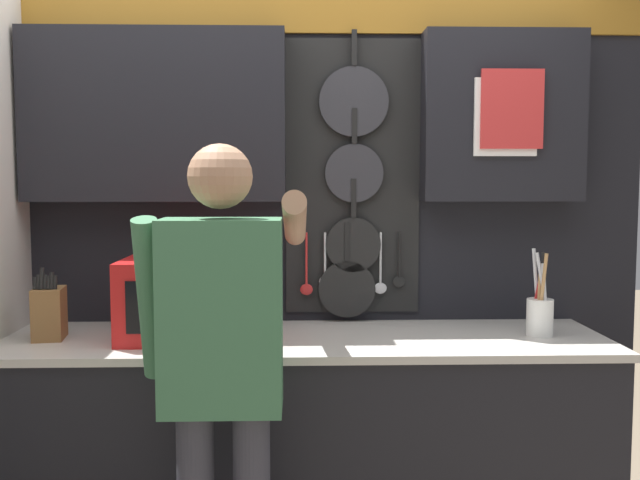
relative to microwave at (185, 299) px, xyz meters
name	(u,v)px	position (x,y,z in m)	size (l,w,h in m)	color
base_cabinet_counter	(306,451)	(0.47, 0.01, -0.62)	(2.36, 0.67, 0.93)	black
back_wall_unit	(301,199)	(0.45, 0.31, 0.38)	(2.93, 0.23, 2.34)	black
microwave	(185,299)	(0.00, 0.00, 0.00)	(0.47, 0.38, 0.31)	red
knife_block	(49,312)	(-0.52, 0.00, -0.05)	(0.13, 0.16, 0.28)	brown
utensil_crock	(540,312)	(1.40, 0.00, -0.06)	(0.10, 0.10, 0.35)	white
person	(223,356)	(0.20, -0.52, -0.10)	(0.54, 0.64, 1.66)	#383842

